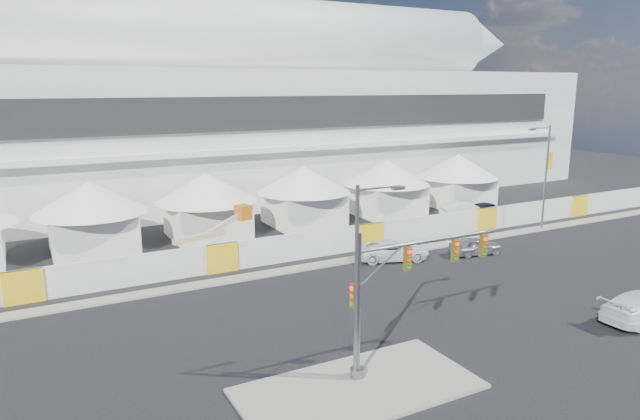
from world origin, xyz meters
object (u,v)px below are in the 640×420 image
sedan_silver (475,246)px  boom_lift (194,254)px  lot_car_b (487,210)px  lot_car_a (466,210)px  traffic_mast (394,291)px  streetlight_median (361,271)px  streetlight_curb (545,170)px  pickup_curb (393,250)px

sedan_silver → boom_lift: 20.57m
lot_car_b → boom_lift: boom_lift is taller
boom_lift → sedan_silver: bearing=-34.9°
lot_car_a → boom_lift: bearing=114.3°
boom_lift → traffic_mast: bearing=-94.8°
lot_car_b → boom_lift: bearing=90.9°
sedan_silver → lot_car_a: lot_car_a is taller
traffic_mast → boom_lift: 18.86m
streetlight_median → streetlight_curb: streetlight_curb is taller
streetlight_median → lot_car_b: bearing=37.0°
streetlight_median → boom_lift: bearing=95.7°
traffic_mast → streetlight_curb: streetlight_curb is taller
boom_lift → pickup_curb: bearing=-35.9°
pickup_curb → lot_car_a: bearing=-42.9°
sedan_silver → pickup_curb: pickup_curb is taller
streetlight_curb → streetlight_median: bearing=-152.0°
lot_car_b → traffic_mast: 32.79m
sedan_silver → boom_lift: boom_lift is taller
streetlight_median → pickup_curb: bearing=50.1°
streetlight_median → lot_car_a: bearing=40.0°
traffic_mast → pickup_curb: bearing=54.5°
pickup_curb → sedan_silver: bearing=-88.3°
streetlight_median → streetlight_curb: size_ratio=0.92×
lot_car_b → traffic_mast: size_ratio=0.58×
traffic_mast → streetlight_median: bearing=-174.6°
pickup_curb → traffic_mast: size_ratio=0.66×
sedan_silver → pickup_curb: 6.45m
sedan_silver → lot_car_b: lot_car_b is taller
pickup_curb → streetlight_median: size_ratio=0.62×
traffic_mast → streetlight_median: streetlight_median is taller
lot_car_b → traffic_mast: traffic_mast is taller
pickup_curb → streetlight_median: streetlight_median is taller
streetlight_median → streetlight_curb: 31.86m
pickup_curb → streetlight_curb: size_ratio=0.57×
traffic_mast → streetlight_curb: bearing=29.3°
lot_car_b → boom_lift: (-29.15, -2.11, 0.25)m
lot_car_b → traffic_mast: (-25.50, -20.41, 2.94)m
streetlight_curb → lot_car_b: bearing=98.4°
streetlight_curb → boom_lift: streetlight_curb is taller
lot_car_a → traffic_mast: (-23.48, -21.03, 2.91)m
lot_car_a → streetlight_median: bearing=148.5°
boom_lift → streetlight_median: bearing=-100.4°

